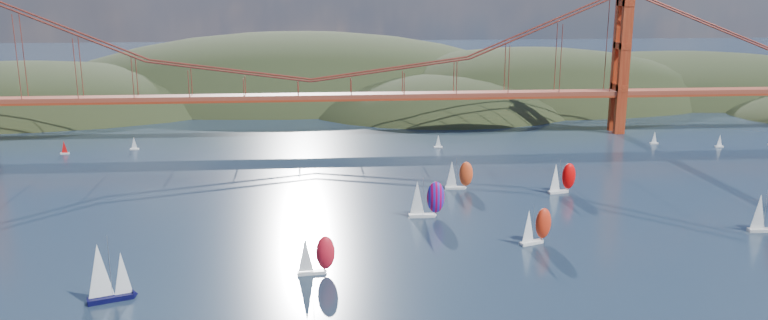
{
  "coord_description": "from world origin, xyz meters",
  "views": [
    {
      "loc": [
        4.36,
        -102.18,
        61.48
      ],
      "look_at": [
        20.18,
        90.0,
        13.09
      ],
      "focal_mm": 35.0,
      "sensor_mm": 36.0,
      "label": 1
    }
  ],
  "objects_px": {
    "racer_1": "(536,225)",
    "racer_2": "(768,212)",
    "racer_0": "(315,254)",
    "racer_5": "(458,174)",
    "racer_3": "(562,177)",
    "racer_rwb": "(426,198)",
    "sloop_navy": "(106,273)"
  },
  "relations": [
    {
      "from": "sloop_navy",
      "to": "racer_5",
      "type": "relative_size",
      "value": 1.42
    },
    {
      "from": "racer_0",
      "to": "racer_1",
      "type": "distance_m",
      "value": 52.89
    },
    {
      "from": "racer_rwb",
      "to": "racer_1",
      "type": "bearing_deg",
      "value": -43.97
    },
    {
      "from": "racer_5",
      "to": "racer_rwb",
      "type": "height_order",
      "value": "racer_rwb"
    },
    {
      "from": "racer_rwb",
      "to": "sloop_navy",
      "type": "bearing_deg",
      "value": -146.49
    },
    {
      "from": "racer_5",
      "to": "sloop_navy",
      "type": "bearing_deg",
      "value": -135.02
    },
    {
      "from": "racer_1",
      "to": "racer_3",
      "type": "xyz_separation_m",
      "value": [
        19.07,
        40.17,
        0.11
      ]
    },
    {
      "from": "sloop_navy",
      "to": "racer_2",
      "type": "distance_m",
      "value": 151.9
    },
    {
      "from": "racer_0",
      "to": "racer_rwb",
      "type": "relative_size",
      "value": 0.87
    },
    {
      "from": "sloop_navy",
      "to": "racer_2",
      "type": "bearing_deg",
      "value": -10.21
    },
    {
      "from": "racer_1",
      "to": "racer_2",
      "type": "xyz_separation_m",
      "value": [
        58.68,
        3.5,
        0.55
      ]
    },
    {
      "from": "sloop_navy",
      "to": "racer_5",
      "type": "height_order",
      "value": "sloop_navy"
    },
    {
      "from": "racer_5",
      "to": "racer_0",
      "type": "bearing_deg",
      "value": -120.51
    },
    {
      "from": "sloop_navy",
      "to": "racer_rwb",
      "type": "relative_size",
      "value": 1.23
    },
    {
      "from": "racer_1",
      "to": "racer_3",
      "type": "relative_size",
      "value": 0.97
    },
    {
      "from": "racer_0",
      "to": "racer_3",
      "type": "relative_size",
      "value": 0.96
    },
    {
      "from": "racer_0",
      "to": "racer_1",
      "type": "height_order",
      "value": "racer_1"
    },
    {
      "from": "racer_3",
      "to": "racer_rwb",
      "type": "xyz_separation_m",
      "value": [
        -41.8,
        -18.61,
        0.47
      ]
    },
    {
      "from": "racer_3",
      "to": "racer_rwb",
      "type": "height_order",
      "value": "racer_rwb"
    },
    {
      "from": "racer_0",
      "to": "racer_5",
      "type": "distance_m",
      "value": 73.09
    },
    {
      "from": "racer_3",
      "to": "sloop_navy",
      "type": "bearing_deg",
      "value": -164.27
    },
    {
      "from": "racer_0",
      "to": "racer_5",
      "type": "bearing_deg",
      "value": 48.82
    },
    {
      "from": "racer_1",
      "to": "racer_2",
      "type": "bearing_deg",
      "value": -18.18
    },
    {
      "from": "sloop_navy",
      "to": "racer_1",
      "type": "height_order",
      "value": "sloop_navy"
    },
    {
      "from": "racer_5",
      "to": "racer_rwb",
      "type": "relative_size",
      "value": 0.87
    },
    {
      "from": "racer_1",
      "to": "racer_rwb",
      "type": "height_order",
      "value": "racer_rwb"
    },
    {
      "from": "racer_2",
      "to": "racer_3",
      "type": "bearing_deg",
      "value": 139.18
    },
    {
      "from": "racer_0",
      "to": "racer_rwb",
      "type": "height_order",
      "value": "racer_rwb"
    },
    {
      "from": "sloop_navy",
      "to": "racer_5",
      "type": "distance_m",
      "value": 107.41
    },
    {
      "from": "racer_3",
      "to": "racer_5",
      "type": "relative_size",
      "value": 1.05
    },
    {
      "from": "racer_2",
      "to": "racer_5",
      "type": "height_order",
      "value": "racer_2"
    },
    {
      "from": "racer_2",
      "to": "racer_5",
      "type": "distance_m",
      "value": 80.78
    }
  ]
}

